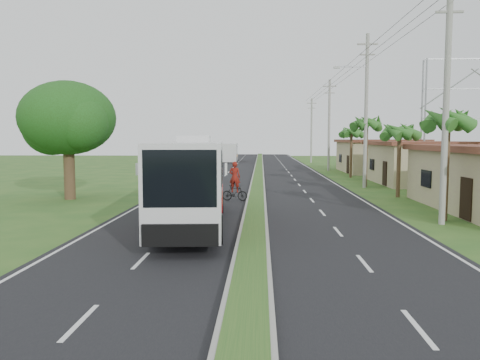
{
  "coord_description": "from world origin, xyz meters",
  "views": [
    {
      "loc": [
        0.29,
        -19.36,
        3.86
      ],
      "look_at": [
        -0.77,
        4.11,
        1.8
      ],
      "focal_mm": 35.0,
      "sensor_mm": 36.0,
      "label": 1
    }
  ],
  "objects": [
    {
      "name": "lane_edge_left",
      "position": [
        -6.7,
        20.0,
        0.0
      ],
      "size": [
        0.12,
        160.0,
        0.01
      ],
      "primitive_type": "cube",
      "color": "silver",
      "rests_on": "ground"
    },
    {
      "name": "shop_far",
      "position": [
        14.0,
        36.0,
        1.93
      ],
      "size": [
        8.6,
        11.6,
        3.82
      ],
      "color": "tan",
      "rests_on": "ground"
    },
    {
      "name": "median_strip",
      "position": [
        0.0,
        20.0,
        0.1
      ],
      "size": [
        1.2,
        160.0,
        0.18
      ],
      "color": "gray",
      "rests_on": "ground"
    },
    {
      "name": "palm_verge_d",
      "position": [
        9.3,
        28.0,
        4.55
      ],
      "size": [
        2.4,
        2.4,
        5.25
      ],
      "color": "#473321",
      "rests_on": "ground"
    },
    {
      "name": "palm_verge_a",
      "position": [
        9.0,
        3.0,
        4.74
      ],
      "size": [
        2.4,
        2.4,
        5.45
      ],
      "color": "#473321",
      "rests_on": "ground"
    },
    {
      "name": "motorcyclist",
      "position": [
        -1.35,
        9.58,
        0.96
      ],
      "size": [
        1.67,
        0.76,
        2.48
      ],
      "rotation": [
        0.0,
        0.0,
        -0.19
      ],
      "color": "black",
      "rests_on": "ground"
    },
    {
      "name": "coach_bus_far",
      "position": [
        -5.0,
        60.98,
        1.77
      ],
      "size": [
        2.59,
        10.77,
        3.12
      ],
      "rotation": [
        0.0,
        0.0,
        0.02
      ],
      "color": "silver",
      "rests_on": "ground"
    },
    {
      "name": "utility_pole_d",
      "position": [
        8.5,
        58.0,
        5.42
      ],
      "size": [
        1.6,
        0.28,
        10.5
      ],
      "color": "gray",
      "rests_on": "ground"
    },
    {
      "name": "lane_edge_right",
      "position": [
        6.7,
        20.0,
        0.0
      ],
      "size": [
        0.12,
        160.0,
        0.01
      ],
      "primitive_type": "cube",
      "color": "silver",
      "rests_on": "ground"
    },
    {
      "name": "shop_mid",
      "position": [
        14.0,
        22.0,
        1.86
      ],
      "size": [
        7.6,
        10.6,
        3.67
      ],
      "color": "tan",
      "rests_on": "ground"
    },
    {
      "name": "coach_bus_main",
      "position": [
        -2.75,
        1.38,
        2.21
      ],
      "size": [
        3.55,
        12.58,
        4.01
      ],
      "rotation": [
        0.0,
        0.0,
        0.08
      ],
      "color": "silver",
      "rests_on": "ground"
    },
    {
      "name": "utility_pole_a",
      "position": [
        8.5,
        2.0,
        5.67
      ],
      "size": [
        1.6,
        0.28,
        11.0
      ],
      "color": "gray",
      "rests_on": "ground"
    },
    {
      "name": "shade_tree",
      "position": [
        -12.11,
        10.02,
        5.03
      ],
      "size": [
        6.3,
        6.0,
        7.54
      ],
      "color": "#473321",
      "rests_on": "ground"
    },
    {
      "name": "utility_pole_b",
      "position": [
        8.47,
        18.0,
        6.26
      ],
      "size": [
        3.2,
        0.28,
        12.0
      ],
      "color": "gray",
      "rests_on": "ground"
    },
    {
      "name": "palm_verge_c",
      "position": [
        8.8,
        19.0,
        5.12
      ],
      "size": [
        2.4,
        2.4,
        5.85
      ],
      "color": "#473321",
      "rests_on": "ground"
    },
    {
      "name": "billboard_lattice",
      "position": [
        22.0,
        30.0,
        6.82
      ],
      "size": [
        10.18,
        1.18,
        12.07
      ],
      "color": "gray",
      "rests_on": "ground"
    },
    {
      "name": "palm_verge_b",
      "position": [
        9.4,
        12.0,
        4.36
      ],
      "size": [
        2.4,
        2.4,
        5.05
      ],
      "color": "#473321",
      "rests_on": "ground"
    },
    {
      "name": "utility_pole_c",
      "position": [
        8.5,
        38.0,
        5.67
      ],
      "size": [
        1.6,
        0.28,
        11.0
      ],
      "color": "gray",
      "rests_on": "ground"
    },
    {
      "name": "road_asphalt",
      "position": [
        0.0,
        20.0,
        0.01
      ],
      "size": [
        14.0,
        160.0,
        0.02
      ],
      "primitive_type": "cube",
      "color": "black",
      "rests_on": "ground"
    },
    {
      "name": "ground",
      "position": [
        0.0,
        0.0,
        0.0
      ],
      "size": [
        180.0,
        180.0,
        0.0
      ],
      "primitive_type": "plane",
      "color": "#29551F",
      "rests_on": "ground"
    }
  ]
}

